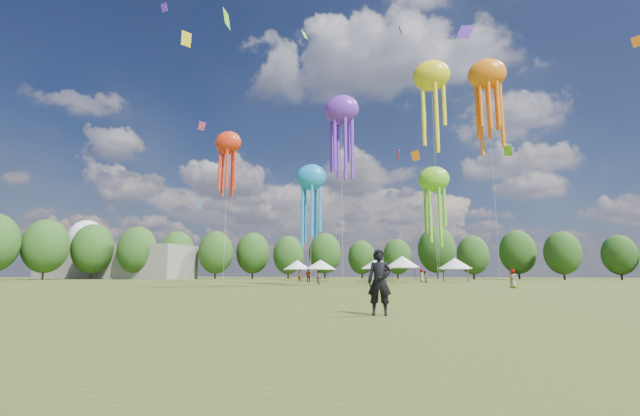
% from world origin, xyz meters
% --- Properties ---
extents(ground, '(300.00, 300.00, 0.00)m').
position_xyz_m(ground, '(0.00, 0.00, 0.00)').
color(ground, '#384416').
rests_on(ground, ground).
extents(observer_main, '(0.76, 0.54, 1.94)m').
position_xyz_m(observer_main, '(6.63, -1.68, 0.97)').
color(observer_main, black).
rests_on(observer_main, ground).
extents(spectator_near, '(0.94, 0.88, 1.55)m').
position_xyz_m(spectator_near, '(-6.55, 34.06, 0.78)').
color(spectator_near, gray).
rests_on(spectator_near, ground).
extents(spectators_far, '(27.38, 27.93, 1.92)m').
position_xyz_m(spectators_far, '(-0.86, 46.89, 0.90)').
color(spectators_far, gray).
rests_on(spectators_far, ground).
extents(festival_tents, '(32.41, 11.73, 3.99)m').
position_xyz_m(festival_tents, '(-4.97, 55.20, 2.89)').
color(festival_tents, '#47474C').
rests_on(festival_tents, ground).
extents(show_kites, '(39.91, 22.71, 32.27)m').
position_xyz_m(show_kites, '(3.88, 39.23, 21.01)').
color(show_kites, purple).
rests_on(show_kites, ground).
extents(small_kites, '(79.09, 60.17, 42.79)m').
position_xyz_m(small_kites, '(-0.31, 42.64, 31.34)').
color(small_kites, purple).
rests_on(small_kites, ground).
extents(treeline, '(201.57, 95.24, 13.43)m').
position_xyz_m(treeline, '(-3.87, 62.51, 6.54)').
color(treeline, '#38281C').
rests_on(treeline, ground).
extents(hangar, '(40.00, 12.00, 8.00)m').
position_xyz_m(hangar, '(-72.00, 72.00, 4.00)').
color(hangar, gray).
rests_on(hangar, ground).
extents(radome, '(9.00, 9.00, 16.00)m').
position_xyz_m(radome, '(-88.00, 78.00, 9.99)').
color(radome, white).
rests_on(radome, ground).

